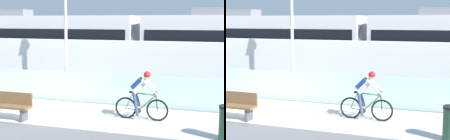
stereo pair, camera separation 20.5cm
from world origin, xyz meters
TOP-DOWN VIEW (x-y plane):
  - ground_plane at (0.00, 0.00)m, footprint 200.00×200.00m
  - bike_path_deck at (0.00, 0.00)m, footprint 32.00×3.20m
  - glass_parapet at (0.00, 1.85)m, footprint 32.00×0.05m
  - concrete_barrier_wall at (0.00, 3.65)m, footprint 32.00×0.36m
  - tram_rail_near at (0.00, 6.13)m, footprint 32.00×0.08m
  - tram_rail_far at (0.00, 7.57)m, footprint 32.00×0.08m
  - tram at (2.21, 6.85)m, footprint 22.56×2.54m
  - cyclist_on_bike at (3.92, -0.00)m, footprint 1.77×0.58m
  - lamp_post_antenna at (0.26, 2.15)m, footprint 0.28×0.28m
  - bench at (-0.20, -1.29)m, footprint 1.60×0.45m

SIDE VIEW (x-z plane):
  - ground_plane at x=0.00m, z-range 0.00..0.00m
  - tram_rail_near at x=0.00m, z-range 0.00..0.01m
  - tram_rail_far at x=0.00m, z-range 0.00..0.01m
  - bike_path_deck at x=0.00m, z-range 0.00..0.01m
  - bench at x=-0.20m, z-range 0.03..0.92m
  - glass_parapet at x=0.00m, z-range 0.00..1.16m
  - cyclist_on_bike at x=3.92m, z-range -0.01..1.60m
  - concrete_barrier_wall at x=0.00m, z-range 0.00..2.35m
  - tram at x=2.21m, z-range -0.01..3.80m
  - lamp_post_antenna at x=0.26m, z-range 0.69..5.89m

